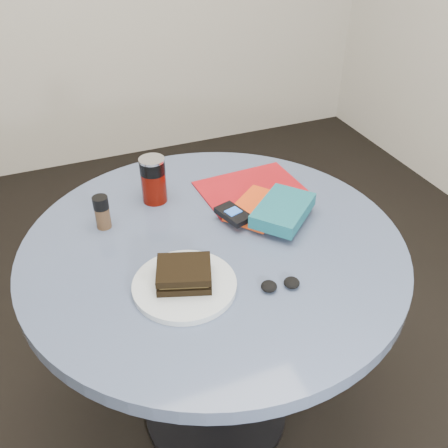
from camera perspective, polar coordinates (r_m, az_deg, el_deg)
name	(u,v)px	position (r m, az deg, el deg)	size (l,w,h in m)	color
ground	(216,411)	(1.86, -0.92, -20.63)	(4.00, 4.00, 0.00)	black
table	(214,288)	(1.41, -1.14, -7.33)	(1.00, 1.00, 0.75)	black
plate	(185,285)	(1.17, -4.53, -6.99)	(0.24, 0.24, 0.02)	silver
sandwich	(184,274)	(1.15, -4.59, -5.69)	(0.15, 0.14, 0.04)	black
soda_can	(153,180)	(1.44, -8.07, 5.02)	(0.08, 0.08, 0.14)	#560C04
pepper_grinder	(102,212)	(1.37, -13.77, 1.35)	(0.05, 0.05, 0.09)	#48321E
magazine	(251,189)	(1.51, 3.16, 3.97)	(0.30, 0.23, 0.01)	maroon
red_book	(258,208)	(1.41, 3.91, 1.84)	(0.19, 0.13, 0.02)	red
novel	(283,210)	(1.36, 6.77, 1.59)	(0.19, 0.12, 0.04)	#145462
mp3_player	(233,214)	(1.35, 1.06, 1.14)	(0.08, 0.11, 0.02)	black
headphones	(280,285)	(1.17, 6.46, -6.89)	(0.10, 0.05, 0.02)	black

